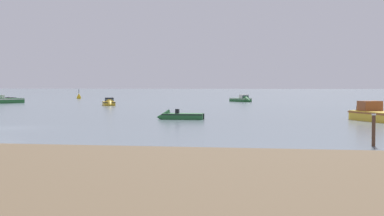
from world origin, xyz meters
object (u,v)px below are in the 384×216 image
motorboat_moored_4 (176,117)px  motorboat_moored_5 (109,104)px  rowboat_moored_2 (10,99)px  motorboat_moored_3 (243,100)px  motorboat_moored_1 (372,116)px  channel_buoy (79,97)px  motorboat_moored_0 (1,101)px  mooring_post_right (374,131)px

motorboat_moored_4 → motorboat_moored_5: size_ratio=0.88×
rowboat_moored_2 → motorboat_moored_3: motorboat_moored_3 is taller
motorboat_moored_1 → rowboat_moored_2: (-64.69, 59.39, -0.21)m
motorboat_moored_3 → channel_buoy: bearing=-153.8°
motorboat_moored_1 → motorboat_moored_3: size_ratio=1.33×
motorboat_moored_0 → motorboat_moored_1: size_ratio=0.97×
rowboat_moored_2 → motorboat_moored_4: size_ratio=0.92×
motorboat_moored_0 → motorboat_moored_4: size_ratio=1.57×
motorboat_moored_3 → motorboat_moored_5: motorboat_moored_3 is taller
motorboat_moored_3 → motorboat_moored_4: 52.02m
motorboat_moored_4 → motorboat_moored_5: bearing=-63.1°
motorboat_moored_1 → motorboat_moored_4: (-17.03, -1.13, -0.18)m
rowboat_moored_2 → mooring_post_right: 101.24m
motorboat_moored_3 → mooring_post_right: size_ratio=2.84×
motorboat_moored_4 → channel_buoy: 77.64m
motorboat_moored_1 → motorboat_moored_4: motorboat_moored_1 is taller
motorboat_moored_5 → channel_buoy: 43.02m
rowboat_moored_2 → channel_buoy: (12.04, 8.46, 0.28)m
motorboat_moored_0 → rowboat_moored_2: bearing=-127.6°
motorboat_moored_1 → channel_buoy: size_ratio=3.03×
motorboat_moored_0 → motorboat_moored_3: 41.90m
motorboat_moored_0 → motorboat_moored_5: (20.89, -6.72, -0.04)m
motorboat_moored_0 → motorboat_moored_1: motorboat_moored_1 is taller
motorboat_moored_0 → motorboat_moored_1: 65.09m
motorboat_moored_0 → motorboat_moored_5: bearing=100.0°
motorboat_moored_4 → channel_buoy: channel_buoy is taller
mooring_post_right → channel_buoy: bearing=119.2°
motorboat_moored_3 → motorboat_moored_4: size_ratio=1.21×
motorboat_moored_4 → rowboat_moored_2: bearing=-52.7°
motorboat_moored_3 → motorboat_moored_0: bearing=-109.1°
motorboat_moored_1 → mooring_post_right: size_ratio=3.79×
motorboat_moored_0 → motorboat_moored_3: size_ratio=1.30×
motorboat_moored_1 → mooring_post_right: motorboat_moored_1 is taller
motorboat_moored_1 → motorboat_moored_5: (-33.20, 29.48, -0.11)m
motorboat_moored_3 → rowboat_moored_2: bearing=-139.3°
channel_buoy → mooring_post_right: (49.59, -88.79, 0.33)m
motorboat_moored_4 → motorboat_moored_3: bearing=-93.3°
channel_buoy → mooring_post_right: size_ratio=1.25×
rowboat_moored_2 → motorboat_moored_3: size_ratio=0.76×
motorboat_moored_0 → motorboat_moored_1: bearing=84.1°
motorboat_moored_3 → motorboat_moored_1: bearing=-23.3°
channel_buoy → motorboat_moored_1: bearing=-52.2°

